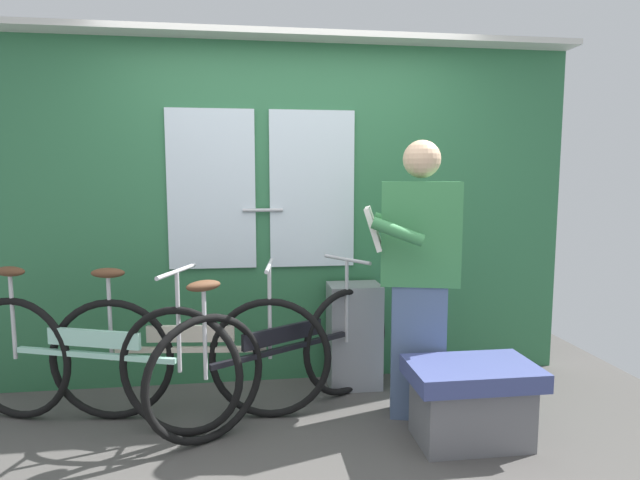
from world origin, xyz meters
TOP-DOWN VIEW (x-y plane):
  - ground_plane at (0.00, 0.00)m, footprint 5.07×3.98m
  - train_door_wall at (-0.01, 1.18)m, footprint 4.07×0.28m
  - bicycle_near_door at (-0.66, 0.59)m, footprint 1.70×0.44m
  - bicycle_leaning_behind at (-0.11, 0.55)m, footprint 1.54×0.98m
  - bicycle_by_pole at (-1.21, 0.56)m, footprint 1.75×0.72m
  - passenger_reading_newspaper at (0.71, 0.46)m, footprint 0.62×0.55m
  - trash_bin_by_wall at (0.43, 0.97)m, footprint 0.36×0.28m
  - bench_seat_corner at (0.91, 0.09)m, footprint 0.70×0.44m

SIDE VIEW (x-z plane):
  - ground_plane at x=0.00m, z-range -0.04..0.00m
  - bench_seat_corner at x=0.91m, z-range 0.02..0.47m
  - trash_bin_by_wall at x=0.43m, z-range 0.00..0.73m
  - bicycle_leaning_behind at x=-0.11m, z-range -0.08..0.86m
  - bicycle_near_door at x=-0.66m, z-range -0.08..0.88m
  - bicycle_by_pole at x=-1.21m, z-range -0.08..0.89m
  - passenger_reading_newspaper at x=0.71m, z-range 0.05..1.74m
  - train_door_wall at x=-0.01m, z-range 0.05..2.49m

